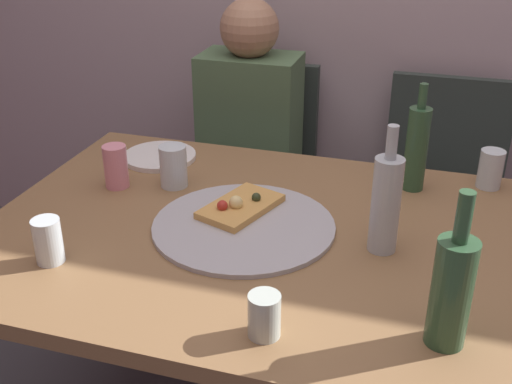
{
  "coord_description": "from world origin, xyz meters",
  "views": [
    {
      "loc": [
        0.31,
        -1.3,
        1.53
      ],
      "look_at": [
        -0.11,
        0.1,
        0.81
      ],
      "focal_mm": 44.3,
      "sensor_mm": 36.0,
      "label": 1
    }
  ],
  "objects_px": {
    "soda_can": "(116,166)",
    "chair_right": "(441,188)",
    "plate_stack": "(160,156)",
    "pizza_slice_last": "(240,206)",
    "tumbler_near": "(173,166)",
    "short_glass": "(48,241)",
    "dining_table": "(287,261)",
    "pizza_tray": "(244,225)",
    "wine_glass": "(264,315)",
    "wine_bottle": "(452,289)",
    "water_bottle": "(386,203)",
    "beer_bottle": "(417,147)",
    "tumbler_far": "(491,169)",
    "chair_left": "(255,165)",
    "guest_in_sweater": "(243,149)"
  },
  "relations": [
    {
      "from": "pizza_slice_last",
      "to": "beer_bottle",
      "type": "relative_size",
      "value": 0.83
    },
    {
      "from": "soda_can",
      "to": "guest_in_sweater",
      "type": "distance_m",
      "value": 0.67
    },
    {
      "from": "dining_table",
      "to": "chair_left",
      "type": "relative_size",
      "value": 1.68
    },
    {
      "from": "guest_in_sweater",
      "to": "beer_bottle",
      "type": "bearing_deg",
      "value": 147.97
    },
    {
      "from": "pizza_tray",
      "to": "water_bottle",
      "type": "xyz_separation_m",
      "value": [
        0.34,
        -0.01,
        0.12
      ]
    },
    {
      "from": "soda_can",
      "to": "chair_right",
      "type": "relative_size",
      "value": 0.14
    },
    {
      "from": "pizza_slice_last",
      "to": "wine_glass",
      "type": "xyz_separation_m",
      "value": [
        0.19,
        -0.44,
        0.02
      ]
    },
    {
      "from": "water_bottle",
      "to": "soda_can",
      "type": "relative_size",
      "value": 2.52
    },
    {
      "from": "pizza_tray",
      "to": "chair_right",
      "type": "relative_size",
      "value": 0.5
    },
    {
      "from": "tumbler_near",
      "to": "short_glass",
      "type": "distance_m",
      "value": 0.46
    },
    {
      "from": "wine_glass",
      "to": "chair_left",
      "type": "relative_size",
      "value": 0.1
    },
    {
      "from": "beer_bottle",
      "to": "tumbler_far",
      "type": "distance_m",
      "value": 0.23
    },
    {
      "from": "chair_right",
      "to": "chair_left",
      "type": "bearing_deg",
      "value": 0.0
    },
    {
      "from": "chair_right",
      "to": "guest_in_sweater",
      "type": "relative_size",
      "value": 0.77
    },
    {
      "from": "beer_bottle",
      "to": "wine_glass",
      "type": "relative_size",
      "value": 3.38
    },
    {
      "from": "tumbler_near",
      "to": "tumbler_far",
      "type": "bearing_deg",
      "value": 16.43
    },
    {
      "from": "pizza_slice_last",
      "to": "short_glass",
      "type": "bearing_deg",
      "value": -135.21
    },
    {
      "from": "wine_bottle",
      "to": "chair_left",
      "type": "bearing_deg",
      "value": 121.66
    },
    {
      "from": "beer_bottle",
      "to": "tumbler_far",
      "type": "xyz_separation_m",
      "value": [
        0.2,
        0.07,
        -0.07
      ]
    },
    {
      "from": "dining_table",
      "to": "chair_right",
      "type": "xyz_separation_m",
      "value": [
        0.36,
        0.9,
        -0.17
      ]
    },
    {
      "from": "wine_glass",
      "to": "plate_stack",
      "type": "relative_size",
      "value": 0.4
    },
    {
      "from": "wine_bottle",
      "to": "short_glass",
      "type": "xyz_separation_m",
      "value": [
        -0.86,
        0.03,
        -0.07
      ]
    },
    {
      "from": "chair_right",
      "to": "beer_bottle",
      "type": "bearing_deg",
      "value": 80.79
    },
    {
      "from": "pizza_slice_last",
      "to": "dining_table",
      "type": "bearing_deg",
      "value": -24.74
    },
    {
      "from": "wine_bottle",
      "to": "water_bottle",
      "type": "xyz_separation_m",
      "value": [
        -0.15,
        0.3,
        0.0
      ]
    },
    {
      "from": "beer_bottle",
      "to": "guest_in_sweater",
      "type": "bearing_deg",
      "value": 147.97
    },
    {
      "from": "beer_bottle",
      "to": "soda_can",
      "type": "xyz_separation_m",
      "value": [
        -0.79,
        -0.23,
        -0.06
      ]
    },
    {
      "from": "soda_can",
      "to": "chair_right",
      "type": "height_order",
      "value": "chair_right"
    },
    {
      "from": "pizza_slice_last",
      "to": "water_bottle",
      "type": "height_order",
      "value": "water_bottle"
    },
    {
      "from": "dining_table",
      "to": "pizza_tray",
      "type": "bearing_deg",
      "value": 177.67
    },
    {
      "from": "tumbler_near",
      "to": "chair_left",
      "type": "distance_m",
      "value": 0.78
    },
    {
      "from": "soda_can",
      "to": "plate_stack",
      "type": "xyz_separation_m",
      "value": [
        0.03,
        0.21,
        -0.05
      ]
    },
    {
      "from": "wine_bottle",
      "to": "chair_right",
      "type": "bearing_deg",
      "value": 90.98
    },
    {
      "from": "water_bottle",
      "to": "wine_bottle",
      "type": "bearing_deg",
      "value": -62.95
    },
    {
      "from": "pizza_slice_last",
      "to": "plate_stack",
      "type": "relative_size",
      "value": 1.12
    },
    {
      "from": "chair_left",
      "to": "guest_in_sweater",
      "type": "height_order",
      "value": "guest_in_sweater"
    },
    {
      "from": "beer_bottle",
      "to": "wine_glass",
      "type": "height_order",
      "value": "beer_bottle"
    },
    {
      "from": "dining_table",
      "to": "plate_stack",
      "type": "bearing_deg",
      "value": 145.8
    },
    {
      "from": "tumbler_near",
      "to": "guest_in_sweater",
      "type": "distance_m",
      "value": 0.6
    },
    {
      "from": "wine_glass",
      "to": "chair_right",
      "type": "xyz_separation_m",
      "value": [
        0.31,
        1.27,
        -0.29
      ]
    },
    {
      "from": "beer_bottle",
      "to": "tumbler_far",
      "type": "height_order",
      "value": "beer_bottle"
    },
    {
      "from": "chair_right",
      "to": "dining_table",
      "type": "bearing_deg",
      "value": 68.32
    },
    {
      "from": "dining_table",
      "to": "plate_stack",
      "type": "height_order",
      "value": "plate_stack"
    },
    {
      "from": "soda_can",
      "to": "dining_table",
      "type": "bearing_deg",
      "value": -13.11
    },
    {
      "from": "wine_glass",
      "to": "plate_stack",
      "type": "xyz_separation_m",
      "value": [
        -0.55,
        0.71,
        -0.04
      ]
    },
    {
      "from": "plate_stack",
      "to": "pizza_slice_last",
      "type": "bearing_deg",
      "value": -37.57
    },
    {
      "from": "soda_can",
      "to": "chair_right",
      "type": "xyz_separation_m",
      "value": [
        0.88,
        0.77,
        -0.3
      ]
    },
    {
      "from": "wine_glass",
      "to": "guest_in_sweater",
      "type": "xyz_separation_m",
      "value": [
        -0.41,
        1.12,
        -0.16
      ]
    },
    {
      "from": "wine_bottle",
      "to": "chair_right",
      "type": "height_order",
      "value": "wine_bottle"
    },
    {
      "from": "beer_bottle",
      "to": "plate_stack",
      "type": "xyz_separation_m",
      "value": [
        -0.76,
        -0.02,
        -0.12
      ]
    }
  ]
}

